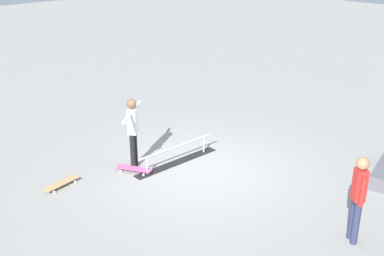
{
  "coord_description": "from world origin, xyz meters",
  "views": [
    {
      "loc": [
        6.58,
        6.52,
        4.76
      ],
      "look_at": [
        0.12,
        -0.22,
        1.0
      ],
      "focal_mm": 44.14,
      "sensor_mm": 36.0,
      "label": 1
    }
  ],
  "objects_px": {
    "skateboard_main": "(134,169)",
    "bystander_red_shirt": "(358,195)",
    "grind_rail": "(177,155)",
    "skater_main": "(133,128)",
    "loose_skateboard_natural": "(61,183)"
  },
  "relations": [
    {
      "from": "grind_rail",
      "to": "loose_skateboard_natural",
      "type": "xyz_separation_m",
      "value": [
        2.47,
        -0.82,
        -0.11
      ]
    },
    {
      "from": "skateboard_main",
      "to": "bystander_red_shirt",
      "type": "height_order",
      "value": "bystander_red_shirt"
    },
    {
      "from": "grind_rail",
      "to": "loose_skateboard_natural",
      "type": "relative_size",
      "value": 2.77
    },
    {
      "from": "skateboard_main",
      "to": "bystander_red_shirt",
      "type": "bearing_deg",
      "value": 165.98
    },
    {
      "from": "skateboard_main",
      "to": "bystander_red_shirt",
      "type": "xyz_separation_m",
      "value": [
        -1.12,
        4.58,
        0.81
      ]
    },
    {
      "from": "bystander_red_shirt",
      "to": "skateboard_main",
      "type": "bearing_deg",
      "value": -126.93
    },
    {
      "from": "bystander_red_shirt",
      "to": "skater_main",
      "type": "bearing_deg",
      "value": -129.2
    },
    {
      "from": "bystander_red_shirt",
      "to": "grind_rail",
      "type": "bearing_deg",
      "value": -138.75
    },
    {
      "from": "grind_rail",
      "to": "loose_skateboard_natural",
      "type": "distance_m",
      "value": 2.61
    },
    {
      "from": "grind_rail",
      "to": "loose_skateboard_natural",
      "type": "height_order",
      "value": "grind_rail"
    },
    {
      "from": "skater_main",
      "to": "loose_skateboard_natural",
      "type": "xyz_separation_m",
      "value": [
        1.65,
        -0.32,
        -0.85
      ]
    },
    {
      "from": "skateboard_main",
      "to": "loose_skateboard_natural",
      "type": "bearing_deg",
      "value": 43.53
    },
    {
      "from": "grind_rail",
      "to": "skater_main",
      "type": "distance_m",
      "value": 1.22
    },
    {
      "from": "grind_rail",
      "to": "skater_main",
      "type": "relative_size",
      "value": 1.43
    },
    {
      "from": "bystander_red_shirt",
      "to": "loose_skateboard_natural",
      "type": "bearing_deg",
      "value": -113.47
    }
  ]
}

